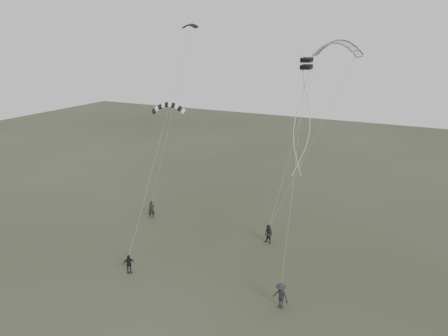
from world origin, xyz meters
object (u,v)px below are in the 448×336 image
at_px(flyer_left, 152,210).
at_px(kite_box, 307,63).
at_px(flyer_right, 268,234).
at_px(kite_striped, 168,105).
at_px(kite_pale_large, 338,42).
at_px(flyer_center, 129,264).
at_px(kite_dark_small, 190,25).
at_px(flyer_far, 281,296).

distance_m(flyer_left, kite_box, 23.28).
xyz_separation_m(flyer_right, kite_striped, (-8.75, -2.10, 11.27)).
bearing_deg(kite_box, kite_pale_large, 101.58).
bearing_deg(flyer_right, kite_pale_large, 69.26).
height_order(flyer_center, kite_dark_small, kite_dark_small).
bearing_deg(kite_striped, kite_box, -43.20).
bearing_deg(kite_box, flyer_far, -79.44).
height_order(flyer_left, kite_box, kite_box).
distance_m(flyer_far, kite_pale_large, 21.28).
distance_m(flyer_left, kite_striped, 12.10).
bearing_deg(flyer_far, flyer_center, -157.93).
height_order(flyer_far, kite_striped, kite_striped).
bearing_deg(kite_pale_large, flyer_left, -147.83).
xyz_separation_m(flyer_right, flyer_far, (4.21, -8.69, 0.06)).
height_order(flyer_far, kite_pale_large, kite_pale_large).
relative_size(flyer_left, flyer_far, 0.97).
bearing_deg(kite_striped, kite_pale_large, -0.29).
bearing_deg(flyer_far, kite_pale_large, 109.44).
bearing_deg(kite_dark_small, flyer_right, -4.23).
bearing_deg(kite_pale_large, flyer_center, -113.23).
bearing_deg(kite_dark_small, kite_pale_large, 21.55).
height_order(flyer_right, flyer_far, flyer_far).
relative_size(flyer_left, flyer_right, 1.03).
bearing_deg(flyer_left, flyer_center, -97.41).
distance_m(flyer_center, kite_box, 20.01).
height_order(flyer_left, kite_dark_small, kite_dark_small).
bearing_deg(kite_box, kite_striped, 175.82).
relative_size(flyer_left, kite_striped, 0.65).
bearing_deg(flyer_center, flyer_right, 2.17).
distance_m(kite_dark_small, kite_pale_large, 13.17).
bearing_deg(flyer_far, kite_striped, 170.75).
bearing_deg(flyer_left, flyer_right, -33.68).
height_order(flyer_left, kite_striped, kite_striped).
bearing_deg(kite_dark_small, flyer_center, -74.72).
bearing_deg(flyer_right, flyer_far, -47.03).
bearing_deg(kite_dark_small, flyer_far, -29.63).
bearing_deg(flyer_left, kite_box, -50.99).
bearing_deg(kite_striped, flyer_center, -113.25).
xyz_separation_m(flyer_right, kite_box, (4.16, -5.26, 15.22)).
relative_size(kite_pale_large, kite_box, 6.10).
distance_m(flyer_far, kite_striped, 18.36).
bearing_deg(flyer_far, kite_dark_small, 158.00).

